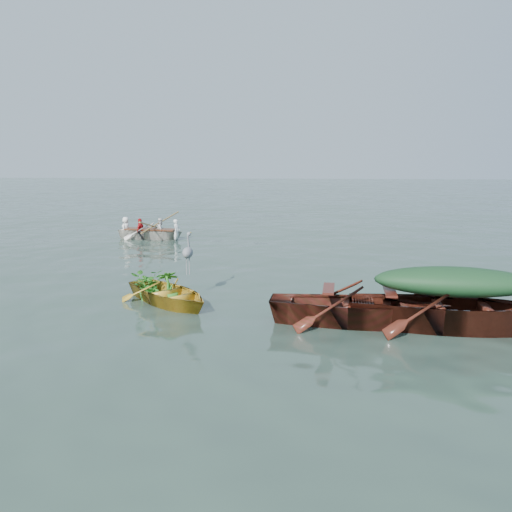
% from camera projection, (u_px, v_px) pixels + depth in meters
% --- Properties ---
extents(ground, '(140.00, 140.00, 0.00)m').
position_uv_depth(ground, '(224.00, 321.00, 9.28)').
color(ground, '#32463B').
rests_on(ground, ground).
extents(yellow_dinghy, '(3.13, 3.00, 0.81)m').
position_uv_depth(yellow_dinghy, '(169.00, 304.00, 10.42)').
color(yellow_dinghy, gold).
rests_on(yellow_dinghy, ground).
extents(green_tarp_boat, '(5.09, 1.95, 1.20)m').
position_uv_depth(green_tarp_boat, '(451.00, 329.00, 8.85)').
color(green_tarp_boat, '#461910').
rests_on(green_tarp_boat, ground).
extents(open_wooden_boat, '(4.59, 1.77, 1.05)m').
position_uv_depth(open_wooden_boat, '(358.00, 324.00, 9.11)').
color(open_wooden_boat, '#531C14').
rests_on(open_wooden_boat, ground).
extents(rowed_boat, '(3.67, 1.56, 0.80)m').
position_uv_depth(rowed_boat, '(151.00, 239.00, 18.87)').
color(rowed_boat, white).
rests_on(rowed_boat, ground).
extents(green_tarp_cover, '(2.80, 1.07, 0.52)m').
position_uv_depth(green_tarp_cover, '(454.00, 282.00, 8.68)').
color(green_tarp_cover, '#193E1B').
rests_on(green_tarp_cover, green_tarp_boat).
extents(thwart_benches, '(2.31, 1.03, 0.04)m').
position_uv_depth(thwart_benches, '(359.00, 295.00, 9.01)').
color(thwart_benches, '#43160F').
rests_on(thwart_benches, open_wooden_boat).
extents(heron, '(0.48, 0.48, 0.92)m').
position_uv_depth(heron, '(188.00, 259.00, 10.66)').
color(heron, gray).
rests_on(heron, yellow_dinghy).
extents(dinghy_weeds, '(1.14, 1.12, 0.60)m').
position_uv_depth(dinghy_weeds, '(154.00, 267.00, 10.70)').
color(dinghy_weeds, '#1F6D1C').
rests_on(dinghy_weeds, yellow_dinghy).
extents(rowers, '(2.60, 1.30, 0.76)m').
position_uv_depth(rowers, '(150.00, 218.00, 18.72)').
color(rowers, white).
rests_on(rowers, rowed_boat).
extents(oars, '(0.96, 2.66, 0.06)m').
position_uv_depth(oars, '(151.00, 228.00, 18.79)').
color(oars, olive).
rests_on(oars, rowed_boat).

